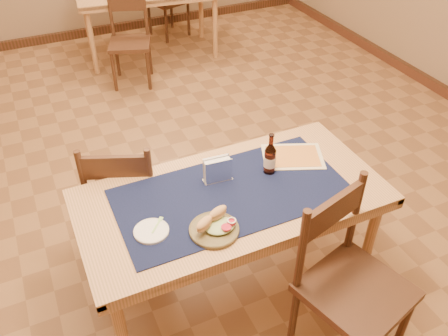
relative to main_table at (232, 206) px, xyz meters
name	(u,v)px	position (x,y,z in m)	size (l,w,h in m)	color
room	(172,20)	(0.00, 0.80, 0.73)	(6.04, 7.04, 2.84)	olive
main_table	(232,206)	(0.00, 0.00, 0.00)	(1.60, 0.80, 0.75)	tan
placemat	(232,193)	(0.00, 0.00, 0.09)	(1.20, 0.60, 0.01)	#10153D
baseboard	(184,200)	(0.00, 0.80, -0.62)	(6.00, 7.00, 0.10)	#472519
chair_main_far	(126,195)	(-0.45, 0.54, -0.19)	(0.55, 0.55, 0.92)	#472519
chair_main_near	(349,282)	(0.35, -0.59, -0.15)	(0.57, 0.57, 1.00)	#472519
chair_back_near	(130,40)	(0.22, 2.87, -0.22)	(0.51, 0.51, 0.87)	#472519
chair_back_far	(170,0)	(0.99, 3.84, -0.21)	(0.51, 0.51, 0.87)	#472519
sandwich_plate	(215,226)	(-0.19, -0.21, 0.11)	(0.24, 0.24, 0.09)	brown
side_plate	(151,231)	(-0.47, -0.09, 0.10)	(0.17, 0.17, 0.01)	white
fork	(158,224)	(-0.43, -0.07, 0.10)	(0.09, 0.09, 0.00)	#A2DD79
beer_bottle	(270,158)	(0.26, 0.08, 0.18)	(0.07, 0.07, 0.25)	#40170B
napkin_holder	(218,170)	(-0.02, 0.13, 0.15)	(0.16, 0.07, 0.14)	white
menu_card	(293,156)	(0.45, 0.14, 0.09)	(0.41, 0.36, 0.01)	beige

